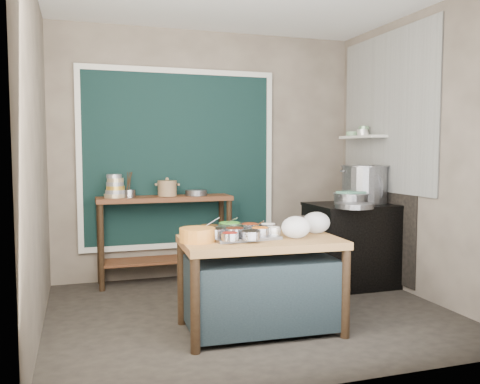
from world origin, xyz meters
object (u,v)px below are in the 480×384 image
object	(u,v)px
stove_block	(353,246)
utensil_cup	(129,193)
ceramic_crock	(167,189)
prep_table	(260,285)
condiment_tray	(242,237)
steamer	(351,199)
back_counter	(165,239)
yellow_basin	(197,235)
stock_pot	(364,184)
saucepan	(302,224)

from	to	relation	value
stove_block	utensil_cup	distance (m)	2.46
stove_block	ceramic_crock	xyz separation A→B (m)	(-1.87, 0.76, 0.60)
prep_table	condiment_tray	size ratio (longest dim) A/B	2.38
condiment_tray	steamer	size ratio (longest dim) A/B	1.39
ceramic_crock	steamer	size ratio (longest dim) A/B	0.58
back_counter	yellow_basin	size ratio (longest dim) A/B	5.27
steamer	back_counter	bearing A→B (deg)	155.71
yellow_basin	stock_pot	distance (m)	2.38
back_counter	utensil_cup	world-z (taller)	utensil_cup
condiment_tray	yellow_basin	xyz separation A→B (m)	(-0.38, -0.05, 0.04)
stock_pot	condiment_tray	bearing A→B (deg)	-149.31
back_counter	condiment_tray	size ratio (longest dim) A/B	2.76
back_counter	stock_pot	size ratio (longest dim) A/B	2.78
yellow_basin	stove_block	bearing A→B (deg)	27.66
condiment_tray	stock_pot	distance (m)	2.04
yellow_basin	saucepan	xyz separation A→B (m)	(0.98, 0.24, 0.01)
condiment_tray	stove_block	bearing A→B (deg)	31.65
stove_block	utensil_cup	world-z (taller)	utensil_cup
yellow_basin	ceramic_crock	xyz separation A→B (m)	(0.07, 1.77, 0.22)
prep_table	stock_pot	xyz separation A→B (m)	(1.59, 1.08, 0.71)
prep_table	steamer	size ratio (longest dim) A/B	3.30
condiment_tray	back_counter	bearing A→B (deg)	101.32
back_counter	stove_block	world-z (taller)	back_counter
prep_table	steamer	world-z (taller)	steamer
saucepan	stock_pot	bearing A→B (deg)	45.00
saucepan	utensil_cup	xyz separation A→B (m)	(-1.33, 1.48, 0.18)
utensil_cup	stock_pot	world-z (taller)	stock_pot
utensil_cup	stock_pot	size ratio (longest dim) A/B	0.27
yellow_basin	utensil_cup	size ratio (longest dim) A/B	1.97
stock_pot	steamer	size ratio (longest dim) A/B	1.38
stove_block	yellow_basin	world-z (taller)	yellow_basin
yellow_basin	stock_pot	size ratio (longest dim) A/B	0.53
prep_table	yellow_basin	xyz separation A→B (m)	(-0.51, 0.00, 0.43)
condiment_tray	yellow_basin	world-z (taller)	yellow_basin
yellow_basin	steamer	bearing A→B (deg)	26.53
utensil_cup	back_counter	bearing A→B (deg)	3.76
stove_block	saucepan	distance (m)	1.29
prep_table	steamer	xyz separation A→B (m)	(1.34, 0.93, 0.57)
stove_block	condiment_tray	world-z (taller)	stove_block
yellow_basin	saucepan	world-z (taller)	saucepan
condiment_tray	steamer	distance (m)	1.73
steamer	stove_block	bearing A→B (deg)	47.16
ceramic_crock	back_counter	bearing A→B (deg)	-140.51
steamer	saucepan	bearing A→B (deg)	-141.64
prep_table	ceramic_crock	xyz separation A→B (m)	(-0.44, 1.78, 0.65)
saucepan	utensil_cup	world-z (taller)	utensil_cup
stove_block	ceramic_crock	world-z (taller)	ceramic_crock
back_counter	ceramic_crock	world-z (taller)	ceramic_crock
back_counter	stock_pot	distance (m)	2.26
yellow_basin	utensil_cup	world-z (taller)	utensil_cup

